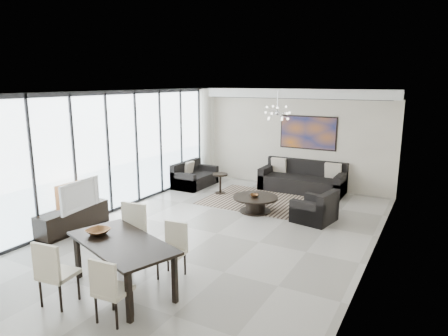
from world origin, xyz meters
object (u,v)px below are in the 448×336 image
Objects in this scene: television at (76,195)px; tv_console at (73,219)px; dining_table at (122,247)px; sofa_main at (302,181)px; coffee_table at (255,203)px.

tv_console is at bearing 83.26° from television.
television reaches higher than tv_console.
sofa_main is at bearing 84.62° from dining_table.
coffee_table is at bearing -48.09° from television.
coffee_table is at bearing 46.44° from tv_console.
sofa_main is at bearing 80.12° from coffee_table.
tv_console is 3.00m from dining_table.
tv_console is 0.59m from television.
sofa_main reaches higher than coffee_table.
television is (-3.12, -5.39, 0.52)m from sofa_main.
sofa_main is 6.25m from television.
tv_console reaches higher than coffee_table.
dining_table is (-0.22, -4.35, 0.48)m from coffee_table.
dining_table is (2.65, -1.34, 0.44)m from tv_console.
sofa_main is at bearing 58.67° from tv_console.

